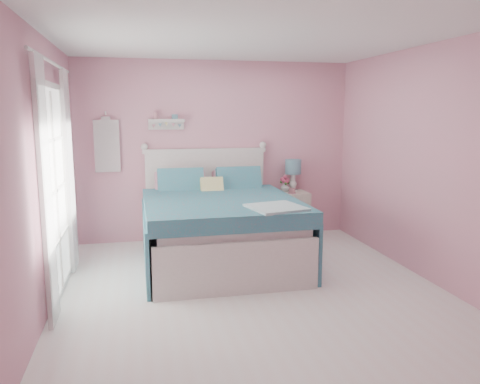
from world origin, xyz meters
name	(u,v)px	position (x,y,z in m)	size (l,w,h in m)	color
floor	(253,291)	(0.00, 0.00, 0.00)	(4.50, 4.50, 0.00)	white
room_shell	(254,141)	(0.00, 0.00, 1.58)	(4.50, 4.50, 4.50)	pink
bed	(219,228)	(-0.18, 1.09, 0.43)	(1.83, 2.32, 1.34)	silver
nightstand	(291,214)	(1.08, 1.99, 0.35)	(0.48, 0.47, 0.69)	beige
table_lamp	(293,169)	(1.13, 2.07, 1.02)	(0.24, 0.24, 0.48)	white
vase	(285,187)	(1.00, 2.05, 0.76)	(0.13, 0.13, 0.14)	#B7C3C1
teacup	(292,191)	(1.05, 1.86, 0.73)	(0.10, 0.10, 0.08)	#BE8088
roses	(285,180)	(1.00, 2.05, 0.87)	(0.14, 0.11, 0.12)	#C24266
wall_shelf	(166,122)	(-0.73, 2.19, 1.73)	(0.50, 0.15, 0.25)	silver
hanging_dress	(107,146)	(-1.55, 2.18, 1.40)	(0.34, 0.03, 0.72)	white
french_door	(55,191)	(-1.97, 0.40, 1.07)	(0.04, 1.32, 2.16)	silver
curtain_near	(46,193)	(-1.92, -0.34, 1.18)	(0.04, 0.40, 2.32)	white
curtain_far	(70,172)	(-1.92, 1.14, 1.18)	(0.04, 0.40, 2.32)	white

